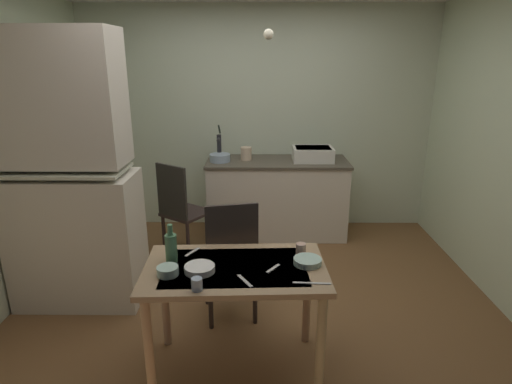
{
  "coord_description": "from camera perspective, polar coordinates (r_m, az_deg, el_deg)",
  "views": [
    {
      "loc": [
        0.02,
        -3.17,
        1.98
      ],
      "look_at": [
        -0.01,
        0.05,
        0.95
      ],
      "focal_mm": 29.76,
      "sensor_mm": 36.0,
      "label": 1
    }
  ],
  "objects": [
    {
      "name": "teaspoon_by_cup",
      "position": [
        2.62,
        2.33,
        -10.23
      ],
      "size": [
        0.09,
        0.12,
        0.0
      ],
      "primitive_type": "cube",
      "rotation": [
        0.0,
        0.0,
        0.94
      ],
      "color": "beige",
      "rests_on": "dining_table"
    },
    {
      "name": "teacup_cream",
      "position": [
        2.8,
        6.05,
        -7.61
      ],
      "size": [
        0.06,
        0.06,
        0.07
      ],
      "primitive_type": "cylinder",
      "color": "tan",
      "rests_on": "dining_table"
    },
    {
      "name": "stoneware_crock",
      "position": [
        4.76,
        -1.33,
        5.2
      ],
      "size": [
        0.12,
        0.12,
        0.14
      ],
      "primitive_type": "cylinder",
      "color": "beige",
      "rests_on": "counter_cabinet"
    },
    {
      "name": "chair_far_side",
      "position": [
        3.25,
        -3.44,
        -8.94
      ],
      "size": [
        0.47,
        0.47,
        0.99
      ],
      "color": "#302621",
      "rests_on": "ground"
    },
    {
      "name": "sink_basin",
      "position": [
        4.76,
        7.64,
        5.12
      ],
      "size": [
        0.44,
        0.34,
        0.15
      ],
      "color": "white",
      "rests_on": "counter_cabinet"
    },
    {
      "name": "ground_plane",
      "position": [
        3.74,
        0.14,
        -14.19
      ],
      "size": [
        4.99,
        4.99,
        0.0
      ],
      "primitive_type": "plane",
      "color": "brown"
    },
    {
      "name": "counter_cabinet",
      "position": [
        4.86,
        2.81,
        -0.74
      ],
      "size": [
        1.57,
        0.64,
        0.87
      ],
      "color": "beige",
      "rests_on": "ground"
    },
    {
      "name": "sauce_dish",
      "position": [
        2.69,
        6.94,
        -9.22
      ],
      "size": [
        0.17,
        0.17,
        0.04
      ],
      "primitive_type": "cylinder",
      "color": "#ADD1C1",
      "rests_on": "dining_table"
    },
    {
      "name": "soup_bowl_small",
      "position": [
        2.61,
        -7.59,
        -10.17
      ],
      "size": [
        0.18,
        0.18,
        0.04
      ],
      "primitive_type": "cylinder",
      "color": "white",
      "rests_on": "dining_table"
    },
    {
      "name": "chair_by_counter",
      "position": [
        4.31,
        -10.04,
        -2.26
      ],
      "size": [
        0.56,
        0.56,
        1.0
      ],
      "color": "#2F2221",
      "rests_on": "ground"
    },
    {
      "name": "hand_pump",
      "position": [
        4.77,
        -4.98,
        6.36
      ],
      "size": [
        0.05,
        0.27,
        0.39
      ],
      "color": "#232328",
      "rests_on": "counter_cabinet"
    },
    {
      "name": "pendant_bulb",
      "position": [
        3.48,
        1.69,
        20.44
      ],
      "size": [
        0.08,
        0.08,
        0.08
      ],
      "primitive_type": "sphere",
      "color": "#F9EFCC"
    },
    {
      "name": "glass_bottle",
      "position": [
        2.72,
        -11.34,
        -7.25
      ],
      "size": [
        0.07,
        0.07,
        0.25
      ],
      "color": "#4C7F56",
      "rests_on": "dining_table"
    },
    {
      "name": "hutch_cabinet",
      "position": [
        3.65,
        -23.69,
        1.04
      ],
      "size": [
        1.0,
        0.52,
        2.19
      ],
      "color": "beige",
      "rests_on": "ground"
    },
    {
      "name": "mixing_bowl_counter",
      "position": [
        4.7,
        -4.87,
        4.61
      ],
      "size": [
        0.23,
        0.23,
        0.08
      ],
      "primitive_type": "cylinder",
      "color": "#9EB2C6",
      "rests_on": "counter_cabinet"
    },
    {
      "name": "mug_dark",
      "position": [
        2.41,
        -7.95,
        -12.18
      ],
      "size": [
        0.06,
        0.06,
        0.07
      ],
      "primitive_type": "cylinder",
      "color": "#9EB2C6",
      "rests_on": "dining_table"
    },
    {
      "name": "wall_back",
      "position": [
        5.03,
        0.26,
        9.61
      ],
      "size": [
        4.09,
        0.1,
        2.53
      ],
      "primitive_type": "cube",
      "color": "beige",
      "rests_on": "ground"
    },
    {
      "name": "serving_bowl_wide",
      "position": [
        2.6,
        -11.79,
        -10.33
      ],
      "size": [
        0.13,
        0.13,
        0.05
      ],
      "primitive_type": "cylinder",
      "color": "#ADD1C1",
      "rests_on": "dining_table"
    },
    {
      "name": "dining_table",
      "position": [
        2.7,
        -2.81,
        -12.04
      ],
      "size": [
        1.15,
        0.71,
        0.75
      ],
      "color": "#A3835E",
      "rests_on": "ground"
    },
    {
      "name": "teaspoon_near_bowl",
      "position": [
        2.86,
        -8.55,
        -7.98
      ],
      "size": [
        0.09,
        0.13,
        0.0
      ],
      "primitive_type": "cube",
      "rotation": [
        0.0,
        0.0,
        4.21
      ],
      "color": "beige",
      "rests_on": "dining_table"
    },
    {
      "name": "table_knife",
      "position": [
        2.49,
        7.52,
        -12.06
      ],
      "size": [
        0.22,
        0.03,
        0.0
      ],
      "primitive_type": "cube",
      "rotation": [
        0.0,
        0.0,
        3.09
      ],
      "color": "silver",
      "rests_on": "dining_table"
    },
    {
      "name": "serving_spoon",
      "position": [
        2.49,
        -1.52,
        -11.85
      ],
      "size": [
        0.1,
        0.14,
        0.0
      ],
      "primitive_type": "cube",
      "rotation": [
        0.0,
        0.0,
        2.11
      ],
      "color": "beige",
      "rests_on": "dining_table"
    }
  ]
}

